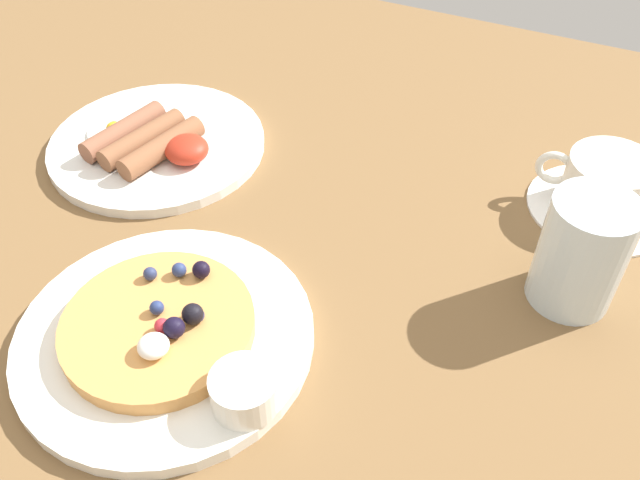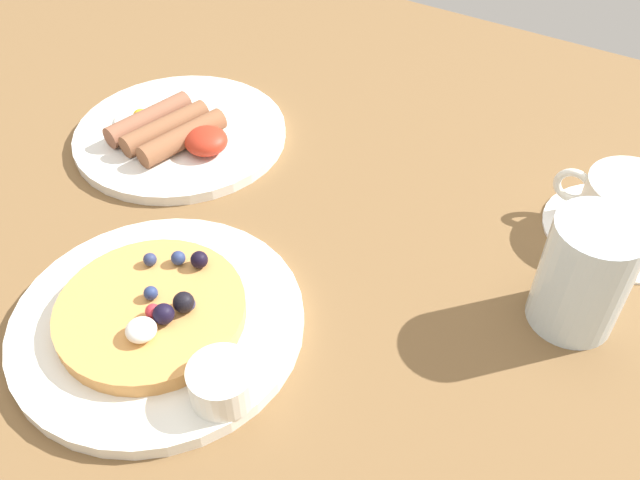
% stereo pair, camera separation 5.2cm
% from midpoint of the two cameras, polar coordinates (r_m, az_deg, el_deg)
% --- Properties ---
extents(ground_plane, '(1.56, 1.20, 0.03)m').
position_cam_midpoint_polar(ground_plane, '(0.66, -5.36, -3.86)').
color(ground_plane, brown).
extents(pancake_plate, '(0.26, 0.26, 0.01)m').
position_cam_midpoint_polar(pancake_plate, '(0.60, -15.40, -7.98)').
color(pancake_plate, white).
rests_on(pancake_plate, ground_plane).
extents(pancake_with_berries, '(0.16, 0.16, 0.03)m').
position_cam_midpoint_polar(pancake_with_berries, '(0.59, -15.94, -7.08)').
color(pancake_with_berries, '#D8934C').
rests_on(pancake_with_berries, pancake_plate).
extents(syrup_ramekin, '(0.05, 0.05, 0.03)m').
position_cam_midpoint_polar(syrup_ramekin, '(0.53, -9.32, -12.62)').
color(syrup_ramekin, white).
rests_on(syrup_ramekin, pancake_plate).
extents(breakfast_plate, '(0.25, 0.25, 0.01)m').
position_cam_midpoint_polar(breakfast_plate, '(0.82, -15.42, 7.77)').
color(breakfast_plate, white).
rests_on(breakfast_plate, ground_plane).
extents(fried_breakfast, '(0.16, 0.12, 0.03)m').
position_cam_midpoint_polar(fried_breakfast, '(0.80, -16.19, 8.04)').
color(fried_breakfast, brown).
rests_on(fried_breakfast, breakfast_plate).
extents(coffee_saucer, '(0.15, 0.15, 0.01)m').
position_cam_midpoint_polar(coffee_saucer, '(0.76, 20.78, 2.58)').
color(coffee_saucer, white).
rests_on(coffee_saucer, ground_plane).
extents(coffee_cup, '(0.12, 0.09, 0.06)m').
position_cam_midpoint_polar(coffee_cup, '(0.74, 21.30, 4.51)').
color(coffee_cup, white).
rests_on(coffee_cup, coffee_saucer).
extents(water_glass, '(0.08, 0.08, 0.11)m').
position_cam_midpoint_polar(water_glass, '(0.62, 19.12, -1.13)').
color(water_glass, silver).
rests_on(water_glass, ground_plane).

